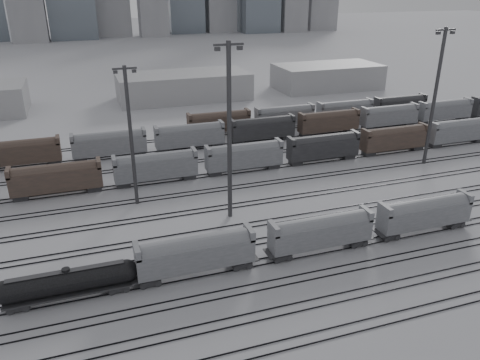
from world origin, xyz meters
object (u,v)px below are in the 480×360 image
object	(u,v)px
hopper_car_a	(196,252)
hopper_car_b	(321,231)
hopper_car_c	(425,212)
tank_car_b	(68,282)
light_mast_c	(229,129)

from	to	relation	value
hopper_car_a	hopper_car_b	distance (m)	17.26
hopper_car_a	hopper_car_c	distance (m)	34.09
tank_car_b	hopper_car_c	size ratio (longest dim) A/B	1.10
tank_car_b	light_mast_c	distance (m)	30.14
hopper_car_b	light_mast_c	bearing A→B (deg)	121.12
hopper_car_a	hopper_car_c	size ratio (longest dim) A/B	1.02
light_mast_c	hopper_car_c	bearing A→B (deg)	-28.87
hopper_car_a	hopper_car_c	bearing A→B (deg)	0.00
hopper_car_a	tank_car_b	bearing A→B (deg)	180.00
tank_car_b	light_mast_c	bearing A→B (deg)	30.15
hopper_car_b	hopper_car_c	world-z (taller)	hopper_car_c
hopper_car_a	hopper_car_b	world-z (taller)	hopper_car_a
tank_car_b	hopper_car_b	xyz separation A→B (m)	(32.35, -0.00, 0.91)
tank_car_b	light_mast_c	xyz separation A→B (m)	(23.95, 13.91, 11.89)
hopper_car_b	light_mast_c	xyz separation A→B (m)	(-8.40, 13.91, 10.98)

